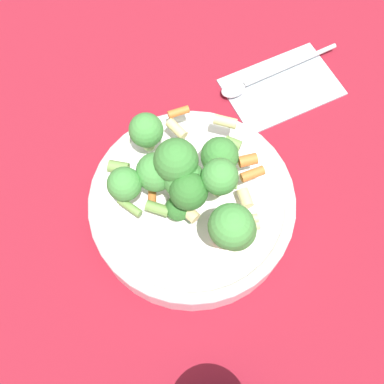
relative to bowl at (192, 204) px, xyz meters
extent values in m
plane|color=maroon|center=(0.00, 0.00, -0.03)|extent=(3.00, 3.00, 0.00)
cylinder|color=white|center=(0.00, 0.00, -0.01)|extent=(0.25, 0.25, 0.04)
torus|color=white|center=(0.00, 0.00, 0.02)|extent=(0.25, 0.25, 0.01)
cylinder|color=#8CB766|center=(-0.03, 0.00, 0.03)|extent=(0.01, 0.01, 0.01)
sphere|color=#33722D|center=(-0.03, 0.00, 0.04)|extent=(0.03, 0.03, 0.03)
cylinder|color=#8CB766|center=(-0.01, 0.01, 0.05)|extent=(0.02, 0.02, 0.02)
sphere|color=#479342|center=(-0.01, 0.01, 0.08)|extent=(0.04, 0.04, 0.04)
cylinder|color=#8CB766|center=(-0.02, -0.01, 0.06)|extent=(0.01, 0.01, 0.02)
sphere|color=#33722D|center=(-0.02, -0.01, 0.08)|extent=(0.04, 0.04, 0.04)
cylinder|color=#8CB766|center=(-0.05, 0.06, 0.05)|extent=(0.01, 0.01, 0.01)
sphere|color=#479342|center=(-0.05, 0.06, 0.07)|extent=(0.04, 0.04, 0.04)
cylinder|color=#8CB766|center=(0.00, 0.02, 0.07)|extent=(0.02, 0.02, 0.02)
sphere|color=#3D8438|center=(0.00, 0.02, 0.09)|extent=(0.05, 0.05, 0.05)
cylinder|color=#8CB766|center=(0.03, 0.08, 0.03)|extent=(0.01, 0.01, 0.02)
sphere|color=#479342|center=(0.03, 0.08, 0.06)|extent=(0.04, 0.04, 0.04)
cylinder|color=#8CB766|center=(-0.02, -0.07, 0.05)|extent=(0.02, 0.02, 0.02)
sphere|color=#479342|center=(-0.02, -0.07, 0.07)|extent=(0.04, 0.04, 0.04)
cylinder|color=#8CB766|center=(-0.03, -0.07, 0.07)|extent=(0.02, 0.02, 0.02)
sphere|color=#479342|center=(-0.03, -0.07, 0.10)|extent=(0.05, 0.05, 0.05)
cylinder|color=#8CB766|center=(0.01, -0.03, 0.07)|extent=(0.01, 0.01, 0.02)
sphere|color=#479342|center=(0.01, -0.03, 0.09)|extent=(0.04, 0.04, 0.04)
cylinder|color=#8CB766|center=(-0.02, 0.04, 0.05)|extent=(0.02, 0.02, 0.01)
sphere|color=#479342|center=(-0.02, 0.04, 0.07)|extent=(0.04, 0.04, 0.04)
cylinder|color=#8CB766|center=(0.05, -0.01, 0.03)|extent=(0.02, 0.02, 0.01)
sphere|color=#3D8438|center=(0.05, -0.01, 0.06)|extent=(0.04, 0.04, 0.04)
cylinder|color=beige|center=(-0.03, -0.01, 0.05)|extent=(0.02, 0.03, 0.01)
cylinder|color=beige|center=(-0.02, -0.07, 0.06)|extent=(0.03, 0.01, 0.01)
cylinder|color=#729E4C|center=(-0.03, 0.08, 0.06)|extent=(0.02, 0.03, 0.01)
cylinder|color=#729E4C|center=(0.03, -0.03, 0.04)|extent=(0.02, 0.03, 0.01)
cylinder|color=orange|center=(0.06, -0.03, 0.05)|extent=(0.02, 0.02, 0.01)
cylinder|color=#729E4C|center=(-0.04, 0.02, 0.05)|extent=(0.02, 0.03, 0.01)
cylinder|color=orange|center=(-0.03, -0.06, 0.03)|extent=(0.02, 0.02, 0.01)
cylinder|color=beige|center=(0.00, -0.07, 0.05)|extent=(0.02, 0.02, 0.01)
cylinder|color=beige|center=(0.09, 0.01, 0.06)|extent=(0.02, 0.03, 0.01)
cylinder|color=beige|center=(0.00, -0.07, 0.04)|extent=(0.03, 0.03, 0.01)
cylinder|color=orange|center=(0.07, 0.07, 0.06)|extent=(0.03, 0.02, 0.01)
cylinder|color=#729E4C|center=(-0.01, 0.02, 0.03)|extent=(0.03, 0.02, 0.01)
cylinder|color=#729E4C|center=(-0.06, 0.04, 0.06)|extent=(0.01, 0.03, 0.01)
cylinder|color=beige|center=(0.05, 0.06, 0.05)|extent=(0.02, 0.03, 0.01)
cylinder|color=#729E4C|center=(0.03, -0.01, 0.03)|extent=(0.01, 0.02, 0.01)
cylinder|color=#729E4C|center=(0.08, -0.01, 0.05)|extent=(0.02, 0.02, 0.01)
cylinder|color=orange|center=(-0.01, 0.00, 0.06)|extent=(0.02, 0.02, 0.01)
cylinder|color=orange|center=(-0.03, 0.03, 0.04)|extent=(0.02, 0.02, 0.01)
cylinder|color=orange|center=(0.05, -0.05, 0.05)|extent=(0.03, 0.02, 0.01)
cylinder|color=orange|center=(-0.02, -0.07, 0.04)|extent=(0.02, 0.03, 0.01)
cylinder|color=beige|center=(0.03, -0.05, 0.03)|extent=(0.02, 0.03, 0.01)
cube|color=#B2BCC6|center=(0.23, 0.00, -0.02)|extent=(0.19, 0.17, 0.01)
cylinder|color=silver|center=(0.27, 0.01, -0.02)|extent=(0.14, 0.08, 0.01)
ellipsoid|color=silver|center=(0.18, 0.05, -0.02)|extent=(0.04, 0.04, 0.01)
camera|label=1|loc=(-0.17, -0.11, 0.51)|focal=42.00mm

